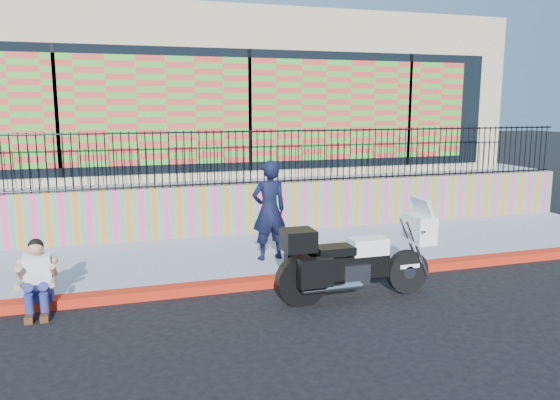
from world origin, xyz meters
name	(u,v)px	position (x,y,z in m)	size (l,w,h in m)	color
ground	(310,282)	(0.00, 0.00, 0.00)	(90.00, 90.00, 0.00)	black
red_curb	(310,277)	(0.00, 0.00, 0.07)	(16.00, 0.30, 0.15)	red
sidewalk	(281,253)	(0.00, 1.65, 0.07)	(16.00, 3.00, 0.15)	gray
mural_wall	(260,208)	(0.00, 3.25, 0.70)	(16.00, 0.20, 1.10)	#FE427D
metal_fence	(260,157)	(0.00, 3.25, 1.85)	(15.80, 0.04, 1.20)	black
elevated_platform	(218,181)	(0.00, 8.35, 0.62)	(16.00, 10.00, 1.25)	gray
storefront_building	(217,96)	(0.00, 8.13, 3.25)	(14.00, 8.06, 4.00)	tan
police_motorcycle	(354,258)	(0.35, -0.96, 0.65)	(2.50, 0.83, 1.55)	black
police_officer	(269,210)	(-0.42, 1.06, 1.07)	(0.67, 0.44, 1.85)	black
seated_man	(37,284)	(-4.25, -0.22, 0.45)	(0.54, 0.71, 1.06)	navy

